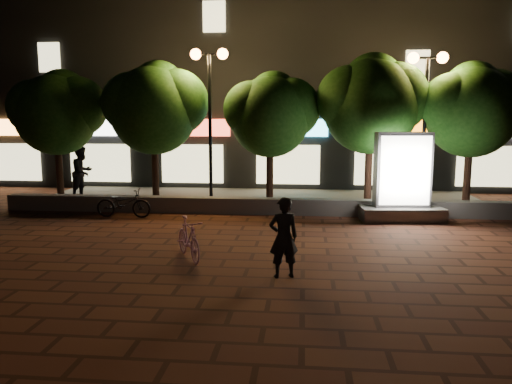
# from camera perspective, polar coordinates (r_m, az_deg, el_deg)

# --- Properties ---
(ground) EXTENTS (80.00, 80.00, 0.00)m
(ground) POSITION_cam_1_polar(r_m,az_deg,el_deg) (11.68, -2.76, -6.30)
(ground) COLOR #502719
(ground) RESTS_ON ground
(retaining_wall) EXTENTS (16.00, 0.45, 0.50)m
(retaining_wall) POSITION_cam_1_polar(r_m,az_deg,el_deg) (15.50, -0.61, -1.61)
(retaining_wall) COLOR #605E59
(retaining_wall) RESTS_ON ground
(sidewalk) EXTENTS (16.00, 5.00, 0.08)m
(sidewalk) POSITION_cam_1_polar(r_m,az_deg,el_deg) (17.99, 0.25, -0.86)
(sidewalk) COLOR #605E59
(sidewalk) RESTS_ON ground
(building_block) EXTENTS (28.00, 8.12, 11.30)m
(building_block) POSITION_cam_1_polar(r_m,az_deg,el_deg) (24.29, 1.72, 13.33)
(building_block) COLOR black
(building_block) RESTS_ON ground
(tree_far_left) EXTENTS (3.36, 2.80, 4.63)m
(tree_far_left) POSITION_cam_1_polar(r_m,az_deg,el_deg) (18.73, -22.02, 8.88)
(tree_far_left) COLOR #311C13
(tree_far_left) RESTS_ON sidewalk
(tree_left) EXTENTS (3.60, 3.00, 4.89)m
(tree_left) POSITION_cam_1_polar(r_m,az_deg,el_deg) (17.40, -11.62, 9.90)
(tree_left) COLOR #311C13
(tree_left) RESTS_ON sidewalk
(tree_mid) EXTENTS (3.24, 2.70, 4.50)m
(tree_mid) POSITION_cam_1_polar(r_m,az_deg,el_deg) (16.67, 1.83, 9.35)
(tree_mid) COLOR #311C13
(tree_mid) RESTS_ON sidewalk
(tree_right) EXTENTS (3.72, 3.10, 5.07)m
(tree_right) POSITION_cam_1_polar(r_m,az_deg,el_deg) (16.78, 13.36, 10.31)
(tree_right) COLOR #311C13
(tree_right) RESTS_ON sidewalk
(tree_far_right) EXTENTS (3.48, 2.90, 4.76)m
(tree_far_right) POSITION_cam_1_polar(r_m,az_deg,el_deg) (17.48, 23.91, 9.09)
(tree_far_right) COLOR #311C13
(tree_far_right) RESTS_ON sidewalk
(street_lamp_left) EXTENTS (1.26, 0.36, 5.18)m
(street_lamp_left) POSITION_cam_1_polar(r_m,az_deg,el_deg) (16.70, -5.42, 12.10)
(street_lamp_left) COLOR black
(street_lamp_left) RESTS_ON sidewalk
(street_lamp_right) EXTENTS (1.26, 0.36, 4.98)m
(street_lamp_right) POSITION_cam_1_polar(r_m,az_deg,el_deg) (16.83, 19.18, 11.18)
(street_lamp_right) COLOR black
(street_lamp_right) RESTS_ON sidewalk
(ad_kiosk) EXTENTS (2.49, 1.41, 2.59)m
(ad_kiosk) POSITION_cam_1_polar(r_m,az_deg,el_deg) (15.07, 16.59, 0.79)
(ad_kiosk) COLOR #605E59
(ad_kiosk) RESTS_ON ground
(scooter_pink) EXTENTS (1.11, 1.50, 0.90)m
(scooter_pink) POSITION_cam_1_polar(r_m,az_deg,el_deg) (10.63, -7.85, -5.39)
(scooter_pink) COLOR #C987B6
(scooter_pink) RESTS_ON ground
(rider) EXTENTS (0.65, 0.52, 1.55)m
(rider) POSITION_cam_1_polar(r_m,az_deg,el_deg) (9.29, 3.23, -5.30)
(rider) COLOR black
(rider) RESTS_ON ground
(scooter_parked) EXTENTS (1.69, 0.60, 0.88)m
(scooter_parked) POSITION_cam_1_polar(r_m,az_deg,el_deg) (15.39, -15.14, -1.27)
(scooter_parked) COLOR black
(scooter_parked) RESTS_ON ground
(pedestrian) EXTENTS (0.95, 1.09, 1.93)m
(pedestrian) POSITION_cam_1_polar(r_m,az_deg,el_deg) (19.00, -19.53, 2.21)
(pedestrian) COLOR black
(pedestrian) RESTS_ON sidewalk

